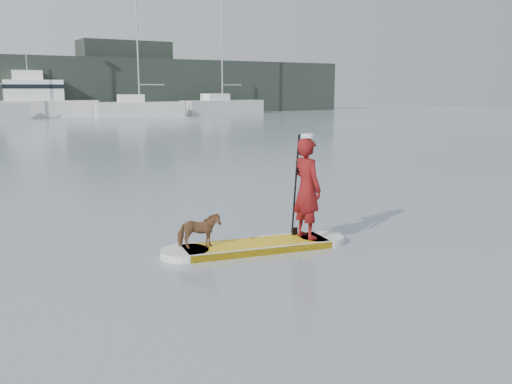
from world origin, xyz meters
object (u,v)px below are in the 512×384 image
paddleboard (256,246)px  dog (199,231)px  paddler (307,188)px  sailboat_f (222,105)px  sailboat_e (139,108)px  motor_yacht_a (41,100)px

paddleboard → dog: (-0.98, 0.19, 0.35)m
paddler → sailboat_f: (24.00, 48.56, -0.06)m
sailboat_e → motor_yacht_a: sailboat_e is taller
dog → sailboat_f: size_ratio=0.05×
dog → paddleboard: bearing=-84.5°
paddler → sailboat_e: (13.59, 46.25, -0.13)m
dog → sailboat_f: bearing=-12.1°
paddler → motor_yacht_a: motor_yacht_a is taller
sailboat_e → motor_yacht_a: 9.57m
sailboat_f → sailboat_e: bearing=-172.3°
motor_yacht_a → sailboat_f: bearing=2.4°
paddler → sailboat_e: sailboat_e is taller
dog → motor_yacht_a: 51.22m
paddleboard → paddler: bearing=0.0°
paddleboard → sailboat_f: bearing=73.4°
sailboat_e → sailboat_f: 10.67m
paddler → dog: paddler is taller
paddler → motor_yacht_a: bearing=-8.7°
sailboat_f → dog: bearing=-123.1°
dog → sailboat_e: (15.50, 45.88, 0.46)m
motor_yacht_a → dog: bearing=-88.2°
paddler → motor_yacht_a: size_ratio=0.17×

